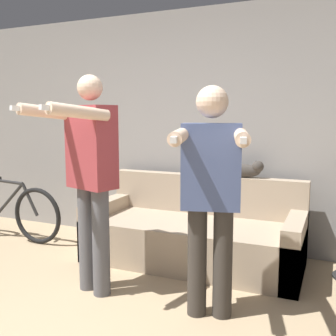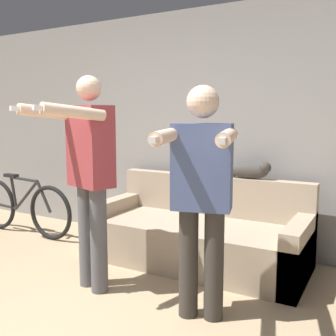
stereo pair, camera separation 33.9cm
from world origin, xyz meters
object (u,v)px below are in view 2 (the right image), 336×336
at_px(couch, 199,236).
at_px(person_left, 89,169).
at_px(cat, 251,171).
at_px(bicycle, 23,207).
at_px(person_right, 201,188).

distance_m(couch, person_left, 1.36).
xyz_separation_m(cat, bicycle, (-2.70, -0.53, -0.57)).
xyz_separation_m(person_left, person_right, (1.01, -0.00, -0.06)).
bearing_deg(person_right, couch, 100.47).
distance_m(person_left, person_right, 1.01).
bearing_deg(person_right, person_left, 165.02).
relative_size(person_right, bicycle, 1.04).
bearing_deg(person_right, bicycle, 148.90).
relative_size(person_left, cat, 3.28).
distance_m(person_left, bicycle, 2.05).
relative_size(person_left, person_right, 1.07).
bearing_deg(cat, person_left, -125.21).
bearing_deg(person_left, couch, 79.10).
relative_size(couch, bicycle, 1.32).
xyz_separation_m(person_left, cat, (0.94, 1.34, -0.11)).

